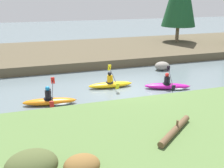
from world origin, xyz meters
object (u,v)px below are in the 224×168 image
at_px(kayaker_trailing, 52,101).
at_px(kayaker_lead, 169,86).
at_px(boulder_midstream, 162,66).
at_px(driftwood_log, 175,130).
at_px(kayaker_middle, 111,84).

bearing_deg(kayaker_trailing, kayaker_lead, 10.46).
distance_m(kayaker_trailing, boulder_midstream, 9.51).
height_order(boulder_midstream, driftwood_log, driftwood_log).
relative_size(kayaker_middle, boulder_midstream, 2.48).
relative_size(kayaker_lead, kayaker_trailing, 0.98).
relative_size(boulder_midstream, driftwood_log, 0.53).
height_order(kayaker_lead, kayaker_middle, same).
relative_size(kayaker_middle, driftwood_log, 1.32).
relative_size(kayaker_lead, boulder_midstream, 2.44).
relative_size(kayaker_lead, kayaker_middle, 0.99).
bearing_deg(driftwood_log, kayaker_trailing, 88.37).
height_order(kayaker_lead, kayaker_trailing, same).
bearing_deg(kayaker_lead, kayaker_middle, 177.54).
distance_m(kayaker_middle, kayaker_trailing, 4.02).
distance_m(kayaker_lead, driftwood_log, 6.46).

